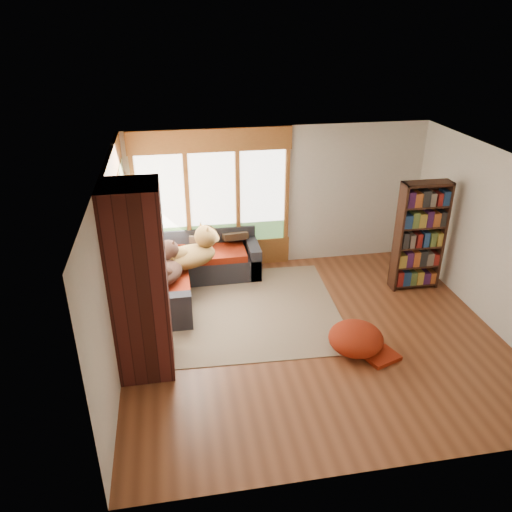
{
  "coord_description": "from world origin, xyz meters",
  "views": [
    {
      "loc": [
        -1.9,
        -5.95,
        4.35
      ],
      "look_at": [
        -0.7,
        0.88,
        0.95
      ],
      "focal_mm": 35.0,
      "sensor_mm": 36.0,
      "label": 1
    }
  ],
  "objects_px": {
    "brick_chimney": "(139,284)",
    "sectional_sofa": "(176,275)",
    "bookshelf": "(420,237)",
    "area_rug": "(226,311)",
    "dog_brindle": "(166,264)",
    "dog_tan": "(193,249)",
    "pouf": "(356,338)"
  },
  "relations": [
    {
      "from": "bookshelf",
      "to": "area_rug",
      "type": "bearing_deg",
      "value": -175.64
    },
    {
      "from": "brick_chimney",
      "to": "sectional_sofa",
      "type": "height_order",
      "value": "brick_chimney"
    },
    {
      "from": "brick_chimney",
      "to": "dog_tan",
      "type": "bearing_deg",
      "value": 68.63
    },
    {
      "from": "sectional_sofa",
      "to": "pouf",
      "type": "xyz_separation_m",
      "value": [
        2.45,
        -2.18,
        -0.08
      ]
    },
    {
      "from": "dog_brindle",
      "to": "dog_tan",
      "type": "bearing_deg",
      "value": -33.71
    },
    {
      "from": "dog_tan",
      "to": "brick_chimney",
      "type": "bearing_deg",
      "value": -137.8
    },
    {
      "from": "sectional_sofa",
      "to": "dog_brindle",
      "type": "xyz_separation_m",
      "value": [
        -0.14,
        -0.51,
        0.47
      ]
    },
    {
      "from": "sectional_sofa",
      "to": "bookshelf",
      "type": "distance_m",
      "value": 4.19
    },
    {
      "from": "sectional_sofa",
      "to": "bookshelf",
      "type": "xyz_separation_m",
      "value": [
        4.09,
        -0.58,
        0.65
      ]
    },
    {
      "from": "pouf",
      "to": "dog_brindle",
      "type": "height_order",
      "value": "dog_brindle"
    },
    {
      "from": "brick_chimney",
      "to": "area_rug",
      "type": "height_order",
      "value": "brick_chimney"
    },
    {
      "from": "brick_chimney",
      "to": "bookshelf",
      "type": "relative_size",
      "value": 1.36
    },
    {
      "from": "area_rug",
      "to": "brick_chimney",
      "type": "bearing_deg",
      "value": -134.67
    },
    {
      "from": "area_rug",
      "to": "bookshelf",
      "type": "bearing_deg",
      "value": 4.36
    },
    {
      "from": "brick_chimney",
      "to": "area_rug",
      "type": "bearing_deg",
      "value": 45.33
    },
    {
      "from": "brick_chimney",
      "to": "sectional_sofa",
      "type": "bearing_deg",
      "value": 77.71
    },
    {
      "from": "sectional_sofa",
      "to": "area_rug",
      "type": "bearing_deg",
      "value": -51.14
    },
    {
      "from": "bookshelf",
      "to": "pouf",
      "type": "relative_size",
      "value": 2.47
    },
    {
      "from": "area_rug",
      "to": "dog_brindle",
      "type": "bearing_deg",
      "value": 160.13
    },
    {
      "from": "sectional_sofa",
      "to": "dog_tan",
      "type": "height_order",
      "value": "dog_tan"
    },
    {
      "from": "sectional_sofa",
      "to": "pouf",
      "type": "height_order",
      "value": "sectional_sofa"
    },
    {
      "from": "area_rug",
      "to": "dog_brindle",
      "type": "xyz_separation_m",
      "value": [
        -0.89,
        0.32,
        0.77
      ]
    },
    {
      "from": "bookshelf",
      "to": "pouf",
      "type": "height_order",
      "value": "bookshelf"
    },
    {
      "from": "brick_chimney",
      "to": "pouf",
      "type": "xyz_separation_m",
      "value": [
        2.89,
        -0.13,
        -1.08
      ]
    },
    {
      "from": "dog_tan",
      "to": "area_rug",
      "type": "bearing_deg",
      "value": -84.86
    },
    {
      "from": "sectional_sofa",
      "to": "area_rug",
      "type": "xyz_separation_m",
      "value": [
        0.75,
        -0.83,
        -0.3
      ]
    },
    {
      "from": "sectional_sofa",
      "to": "bookshelf",
      "type": "bearing_deg",
      "value": -11.36
    },
    {
      "from": "bookshelf",
      "to": "brick_chimney",
      "type": "bearing_deg",
      "value": -162.06
    },
    {
      "from": "dog_tan",
      "to": "dog_brindle",
      "type": "relative_size",
      "value": 1.19
    },
    {
      "from": "brick_chimney",
      "to": "dog_brindle",
      "type": "relative_size",
      "value": 2.71
    },
    {
      "from": "dog_tan",
      "to": "dog_brindle",
      "type": "bearing_deg",
      "value": -165.01
    },
    {
      "from": "sectional_sofa",
      "to": "dog_brindle",
      "type": "distance_m",
      "value": 0.71
    }
  ]
}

